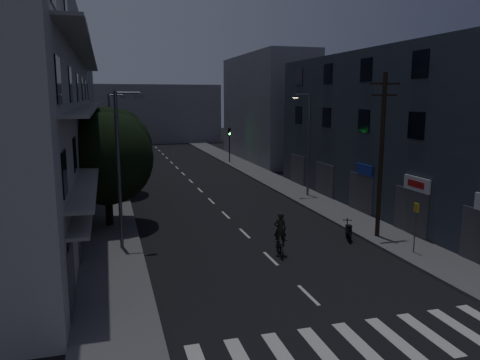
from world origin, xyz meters
TOP-DOWN VIEW (x-y plane):
  - ground at (0.00, 25.00)m, footprint 160.00×160.00m
  - sidewalk_left at (-7.50, 25.00)m, footprint 3.00×90.00m
  - sidewalk_right at (7.50, 25.00)m, footprint 3.00×90.00m
  - crosswalk at (-0.00, -2.00)m, footprint 10.90×3.00m
  - lane_markings at (0.00, 31.25)m, footprint 0.15×60.50m
  - building_left at (-11.98, 18.00)m, footprint 7.00×36.00m
  - building_right at (11.99, 14.00)m, footprint 6.19×28.00m
  - building_far_left at (-12.00, 48.00)m, footprint 6.00×20.00m
  - building_far_right at (12.00, 42.00)m, footprint 6.00×20.00m
  - building_far_end at (0.00, 70.00)m, footprint 24.00×8.00m
  - tree_near at (-7.49, 14.65)m, footprint 5.55×5.55m
  - tree_mid at (-7.28, 24.29)m, footprint 5.66×5.66m
  - tree_far at (-7.24, 34.64)m, footprint 5.08×5.08m
  - traffic_signal_far_right at (6.74, 40.19)m, footprint 0.28×0.37m
  - traffic_signal_far_left at (-6.50, 39.28)m, footprint 0.28×0.37m
  - street_lamp_left_near at (-6.87, 9.91)m, footprint 1.51×0.25m
  - street_lamp_right at (7.63, 19.46)m, footprint 1.51×0.25m
  - street_lamp_left_far at (-7.03, 29.23)m, footprint 1.51×0.25m
  - utility_pole at (6.89, 8.03)m, footprint 1.80×0.24m
  - bus_stop_sign at (7.08, 5.00)m, footprint 0.06×0.35m
  - motorcycle at (5.22, 8.25)m, footprint 0.82×1.67m
  - cyclist at (0.61, 6.85)m, footprint 0.93×1.84m

SIDE VIEW (x-z plane):
  - ground at x=0.00m, z-range 0.00..0.00m
  - crosswalk at x=0.00m, z-range 0.00..0.01m
  - lane_markings at x=0.00m, z-range 0.00..0.01m
  - sidewalk_left at x=-7.50m, z-range 0.00..0.15m
  - sidewalk_right at x=7.50m, z-range 0.00..0.15m
  - motorcycle at x=5.22m, z-range -0.12..1.01m
  - cyclist at x=0.61m, z-range -0.36..1.86m
  - bus_stop_sign at x=7.08m, z-range 0.63..3.15m
  - traffic_signal_far_right at x=6.74m, z-range 1.05..5.15m
  - traffic_signal_far_left at x=-6.50m, z-range 1.05..5.15m
  - tree_far at x=-7.24m, z-range 0.94..7.23m
  - tree_near at x=-7.49m, z-range 1.01..7.85m
  - tree_mid at x=-7.28m, z-range 1.02..7.98m
  - street_lamp_left_near at x=-6.87m, z-range 0.60..8.60m
  - street_lamp_right at x=7.63m, z-range 0.60..8.60m
  - street_lamp_left_far at x=-7.03m, z-range 0.60..8.60m
  - utility_pole at x=6.89m, z-range 0.37..9.37m
  - building_far_end at x=0.00m, z-range 0.00..10.00m
  - building_right at x=11.99m, z-range 0.00..11.00m
  - building_far_right at x=12.00m, z-range 0.00..13.00m
  - building_left at x=-11.98m, z-range -0.01..13.99m
  - building_far_left at x=-12.00m, z-range 0.00..16.00m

